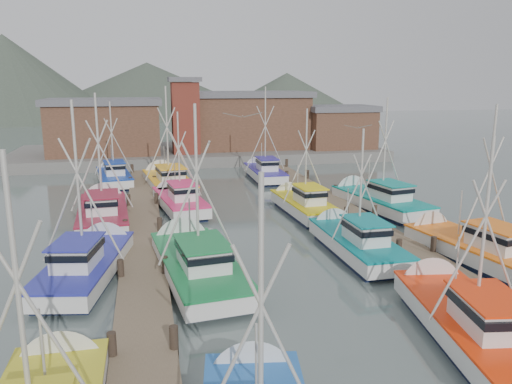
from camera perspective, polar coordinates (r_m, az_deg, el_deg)
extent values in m
plane|color=#43514E|center=(26.94, 2.45, -7.43)|extent=(260.00, 260.00, 0.00)
cube|color=brown|center=(29.83, -12.77, -5.34)|extent=(2.20, 46.00, 0.40)
cylinder|color=black|center=(17.78, -16.08, -17.33)|extent=(0.30, 0.30, 1.50)
cylinder|color=black|center=(24.12, -15.17, -9.15)|extent=(0.30, 0.30, 1.50)
cylinder|color=black|center=(30.74, -14.66, -4.42)|extent=(0.30, 0.30, 1.50)
cylinder|color=black|center=(37.50, -14.34, -1.39)|extent=(0.30, 0.30, 1.50)
cylinder|color=black|center=(44.34, -14.12, 0.72)|extent=(0.30, 0.30, 1.50)
cylinder|color=black|center=(51.22, -13.96, 2.26)|extent=(0.30, 0.30, 1.50)
cylinder|color=black|center=(17.74, -9.33, -17.06)|extent=(0.30, 0.30, 1.50)
cylinder|color=black|center=(24.09, -10.36, -8.93)|extent=(0.30, 0.30, 1.50)
cylinder|color=black|center=(30.72, -10.93, -4.25)|extent=(0.30, 0.30, 1.50)
cylinder|color=black|center=(37.49, -11.29, -1.25)|extent=(0.30, 0.30, 1.50)
cylinder|color=black|center=(44.32, -11.54, 0.84)|extent=(0.30, 0.30, 1.50)
cylinder|color=black|center=(51.21, -11.72, 2.36)|extent=(0.30, 0.30, 1.50)
cube|color=brown|center=(32.80, 12.52, -3.71)|extent=(2.20, 46.00, 0.40)
cylinder|color=black|center=(21.77, 24.91, -12.31)|extent=(0.30, 0.30, 1.50)
cylinder|color=black|center=(27.20, 15.97, -6.71)|extent=(0.30, 0.30, 1.50)
cylinder|color=black|center=(33.21, 10.25, -2.96)|extent=(0.30, 0.30, 1.50)
cylinder|color=black|center=(39.56, 6.35, -0.37)|extent=(0.30, 0.30, 1.50)
cylinder|color=black|center=(46.09, 3.54, 1.50)|extent=(0.30, 0.30, 1.50)
cylinder|color=black|center=(52.74, 1.43, 2.90)|extent=(0.30, 0.30, 1.50)
cylinder|color=black|center=(28.18, 19.57, -6.29)|extent=(0.30, 0.30, 1.50)
cylinder|color=black|center=(34.03, 13.36, -2.73)|extent=(0.30, 0.30, 1.50)
cylinder|color=black|center=(40.24, 9.05, -0.23)|extent=(0.30, 0.30, 1.50)
cylinder|color=black|center=(46.68, 5.90, 1.60)|extent=(0.30, 0.30, 1.50)
cylinder|color=black|center=(53.26, 3.52, 2.98)|extent=(0.30, 0.30, 1.50)
cube|color=slate|center=(62.41, -6.40, 4.44)|extent=(44.00, 16.00, 1.20)
cube|color=brown|center=(59.85, -16.87, 6.89)|extent=(12.00, 8.00, 5.50)
cube|color=#5B5B60|center=(59.66, -17.05, 9.85)|extent=(12.72, 8.48, 0.70)
cube|color=brown|center=(62.94, -1.00, 7.97)|extent=(14.00, 9.00, 6.20)
cube|color=#5B5B60|center=(62.77, -1.01, 11.12)|extent=(14.84, 9.54, 0.70)
cube|color=brown|center=(63.32, 9.44, 7.07)|extent=(8.00, 6.00, 4.50)
cube|color=#5B5B60|center=(63.14, 9.52, 9.41)|extent=(8.48, 6.36, 0.70)
cube|color=maroon|center=(57.78, -8.06, 8.36)|extent=(3.00, 3.00, 8.00)
cube|color=#5B5B60|center=(57.65, -8.19, 12.57)|extent=(3.60, 3.60, 0.50)
cone|color=#465143|center=(143.69, -26.25, 7.47)|extent=(110.00, 110.00, 42.00)
cone|color=#465143|center=(154.74, -12.13, 8.72)|extent=(140.00, 140.00, 30.00)
cone|color=#465143|center=(150.62, 3.50, 8.87)|extent=(90.00, 90.00, 24.00)
cone|color=silver|center=(16.13, -0.54, -19.71)|extent=(2.71, 1.50, 2.57)
cylinder|color=beige|center=(10.58, 0.56, -14.88)|extent=(0.13, 0.13, 6.34)
cylinder|color=beige|center=(10.93, -2.34, -18.42)|extent=(2.26, 0.45, 4.96)
cylinder|color=beige|center=(10.99, 3.43, -18.24)|extent=(2.26, 0.45, 4.96)
cylinder|color=beige|center=(12.98, 0.03, -19.31)|extent=(0.08, 0.08, 2.29)
cube|color=#0F1733|center=(20.15, 23.31, -15.46)|extent=(3.64, 7.82, 0.70)
cube|color=silver|center=(19.86, 23.47, -13.80)|extent=(4.14, 8.88, 0.80)
cube|color=#FC3308|center=(19.71, 23.57, -12.80)|extent=(4.24, 8.98, 0.10)
cone|color=silver|center=(23.46, 18.78, -9.74)|extent=(2.81, 1.52, 2.67)
cube|color=silver|center=(18.66, 25.15, -12.47)|extent=(2.12, 2.81, 1.10)
cube|color=black|center=(18.57, 25.21, -11.82)|extent=(2.27, 3.08, 0.28)
cube|color=#FC3308|center=(18.43, 25.31, -10.80)|extent=(2.41, 3.27, 0.07)
cylinder|color=beige|center=(18.49, 24.65, -3.98)|extent=(0.14, 0.14, 6.35)
cylinder|color=beige|center=(18.45, 22.93, -6.28)|extent=(2.26, 0.46, 4.97)
cylinder|color=beige|center=(18.95, 25.92, -6.07)|extent=(2.26, 0.46, 4.97)
cylinder|color=beige|center=(20.52, 21.95, -7.97)|extent=(0.08, 0.08, 2.38)
cone|color=silver|center=(17.69, -21.08, -17.49)|extent=(2.58, 1.11, 2.57)
cylinder|color=beige|center=(12.22, -25.45, -11.37)|extent=(0.12, 0.12, 6.69)
cylinder|color=beige|center=(12.42, -22.47, -14.69)|extent=(2.40, 0.10, 5.24)
cylinder|color=beige|center=(14.59, -23.18, -16.57)|extent=(0.07, 0.07, 2.48)
cube|color=#0F1733|center=(24.02, -6.60, -9.89)|extent=(3.58, 8.49, 0.70)
cube|color=silver|center=(23.78, -6.64, -8.45)|extent=(4.07, 9.65, 0.80)
cube|color=#177B3D|center=(23.65, -6.66, -7.58)|extent=(4.17, 9.76, 0.10)
cone|color=silver|center=(28.18, -8.70, -5.48)|extent=(3.03, 1.42, 2.93)
cube|color=silver|center=(22.43, -6.07, -7.15)|extent=(2.19, 3.00, 1.10)
cube|color=black|center=(22.35, -6.08, -6.60)|extent=(2.34, 3.30, 0.28)
cube|color=#177B3D|center=(22.24, -6.11, -5.72)|extent=(2.49, 3.50, 0.07)
cylinder|color=beige|center=(22.51, -6.78, 0.89)|extent=(0.14, 0.14, 7.14)
cylinder|color=beige|center=(22.57, -8.22, -1.30)|extent=(2.55, 0.38, 5.59)
cylinder|color=beige|center=(22.82, -5.26, -1.08)|extent=(2.55, 0.38, 5.59)
cylinder|color=beige|center=(24.85, -7.57, -3.66)|extent=(0.08, 0.08, 2.62)
cube|color=#0F1733|center=(27.59, 11.42, -7.07)|extent=(2.36, 7.05, 0.70)
cube|color=silver|center=(27.38, 11.47, -5.79)|extent=(2.68, 8.01, 0.80)
cube|color=#057E82|center=(27.27, 11.51, -5.03)|extent=(2.76, 8.09, 0.10)
cone|color=silver|center=(30.93, 8.40, -3.85)|extent=(2.51, 1.12, 2.50)
cube|color=silver|center=(26.28, 12.43, -4.44)|extent=(1.64, 2.41, 1.10)
cube|color=black|center=(26.21, 12.45, -3.96)|extent=(1.74, 2.65, 0.28)
cube|color=#057E82|center=(26.12, 12.49, -3.20)|extent=(1.85, 2.81, 0.07)
cylinder|color=beige|center=(26.42, 11.92, 0.87)|extent=(0.11, 0.11, 5.75)
cylinder|color=beige|center=(26.35, 10.85, -0.61)|extent=(2.07, 0.10, 4.50)
cylinder|color=beige|center=(26.78, 12.85, -0.50)|extent=(2.07, 0.10, 4.50)
cylinder|color=beige|center=(28.20, 10.41, -1.83)|extent=(0.07, 0.07, 2.23)
cube|color=#0F1733|center=(25.19, -18.81, -9.42)|extent=(3.73, 7.61, 0.70)
cube|color=silver|center=(24.96, -18.92, -8.04)|extent=(4.24, 8.65, 0.80)
cube|color=#262AA0|center=(24.84, -18.98, -7.21)|extent=(4.33, 8.74, 0.10)
cone|color=silver|center=(28.77, -16.48, -5.48)|extent=(2.75, 1.58, 2.58)
cube|color=silver|center=(23.77, -19.78, -6.70)|extent=(2.12, 2.76, 1.10)
cube|color=black|center=(23.69, -19.82, -6.18)|extent=(2.27, 3.02, 0.28)
cube|color=#262AA0|center=(23.59, -19.88, -5.35)|extent=(2.41, 3.21, 0.07)
cylinder|color=beige|center=(23.75, -19.71, 1.05)|extent=(0.15, 0.15, 7.31)
cylinder|color=beige|center=(24.11, -20.85, -0.97)|extent=(2.58, 0.59, 5.71)
cylinder|color=beige|center=(23.75, -18.26, -0.96)|extent=(2.58, 0.59, 5.71)
cylinder|color=beige|center=(25.84, -18.20, -3.57)|extent=(0.09, 0.09, 2.49)
cube|color=#0F1733|center=(28.43, 24.06, -7.35)|extent=(3.61, 7.77, 0.70)
cube|color=silver|center=(28.23, 24.18, -6.10)|extent=(4.11, 8.83, 0.80)
cube|color=orange|center=(28.12, 24.25, -5.37)|extent=(4.20, 8.93, 0.10)
cone|color=silver|center=(31.21, 18.60, -4.23)|extent=(2.83, 1.51, 2.68)
cube|color=silver|center=(27.31, 25.88, -4.78)|extent=(2.12, 2.79, 1.10)
cube|color=black|center=(27.24, 25.92, -4.32)|extent=(2.27, 3.06, 0.28)
cube|color=orange|center=(27.15, 26.00, -3.59)|extent=(2.40, 3.25, 0.07)
cylinder|color=beige|center=(27.21, 25.16, 1.66)|extent=(0.14, 0.14, 7.03)
cylinder|color=beige|center=(26.95, 24.17, -0.13)|extent=(2.50, 0.49, 5.50)
cylinder|color=beige|center=(27.77, 25.81, 0.06)|extent=(2.50, 0.49, 5.50)
cylinder|color=beige|center=(28.83, 22.30, -2.26)|extent=(0.08, 0.08, 2.49)
cube|color=#0F1733|center=(36.68, -8.66, -2.09)|extent=(3.26, 7.22, 0.70)
cube|color=silver|center=(36.53, -8.69, -1.10)|extent=(3.70, 8.20, 0.80)
cube|color=#E92766|center=(36.44, -8.71, -0.52)|extent=(3.79, 8.29, 0.10)
cone|color=silver|center=(40.34, -9.90, -0.08)|extent=(2.61, 1.45, 2.47)
cube|color=silver|center=(35.42, -8.41, 0.06)|extent=(1.93, 2.58, 1.10)
cube|color=black|center=(35.37, -8.42, 0.42)|extent=(2.06, 2.83, 0.28)
cube|color=#E92766|center=(35.30, -8.44, 1.00)|extent=(2.19, 3.00, 0.07)
cylinder|color=beige|center=(35.74, -8.81, 4.20)|extent=(0.13, 0.13, 6.06)
cylinder|color=beige|center=(35.75, -9.57, 3.02)|extent=(2.16, 0.40, 4.74)
cylinder|color=beige|center=(35.96, -7.99, 3.13)|extent=(2.16, 0.40, 4.74)
cylinder|color=beige|center=(37.56, -9.24, 1.75)|extent=(0.07, 0.07, 2.21)
cube|color=#0F1733|center=(35.31, 5.51, -2.57)|extent=(2.56, 6.88, 0.70)
cube|color=silver|center=(35.15, 5.53, -1.55)|extent=(2.91, 7.82, 0.80)
cube|color=yellow|center=(35.06, 5.55, -0.94)|extent=(2.99, 7.90, 0.10)
cone|color=silver|center=(38.70, 3.48, -0.45)|extent=(2.46, 1.22, 2.41)
cube|color=silver|center=(34.10, 6.13, -0.36)|extent=(1.67, 2.39, 1.10)
cube|color=black|center=(34.05, 6.13, 0.02)|extent=(1.79, 2.62, 0.28)
cube|color=yellow|center=(33.97, 6.15, 0.62)|extent=(1.89, 2.78, 0.07)
cylinder|color=beige|center=(34.33, 5.75, 4.18)|extent=(0.11, 0.11, 6.33)
cylinder|color=beige|center=(34.27, 4.96, 2.92)|extent=(2.26, 0.20, 4.95)
cylinder|color=beige|center=(34.62, 6.48, 2.99)|extent=(2.26, 0.20, 4.95)
cylinder|color=beige|center=(36.07, 4.80, 1.43)|extent=(0.07, 0.07, 2.15)
cube|color=#0F1733|center=(34.53, -17.02, -3.41)|extent=(3.13, 8.23, 0.70)
cube|color=silver|center=(34.37, -17.09, -2.37)|extent=(3.55, 9.35, 0.80)
cube|color=maroon|center=(34.28, -17.13, -1.76)|extent=(3.65, 9.45, 0.10)
cone|color=silver|center=(38.87, -17.01, -0.92)|extent=(2.93, 1.28, 2.87)
cube|color=silver|center=(33.07, -17.21, -1.25)|extent=(2.02, 2.87, 1.10)
cube|color=black|center=(33.02, -17.23, -0.86)|extent=(2.16, 3.15, 0.28)
cube|color=maroon|center=(32.94, -17.27, -0.25)|extent=(2.29, 3.34, 0.07)
cylinder|color=beige|center=(33.41, -17.54, 4.39)|extent=(0.15, 0.15, 7.42)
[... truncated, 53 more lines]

